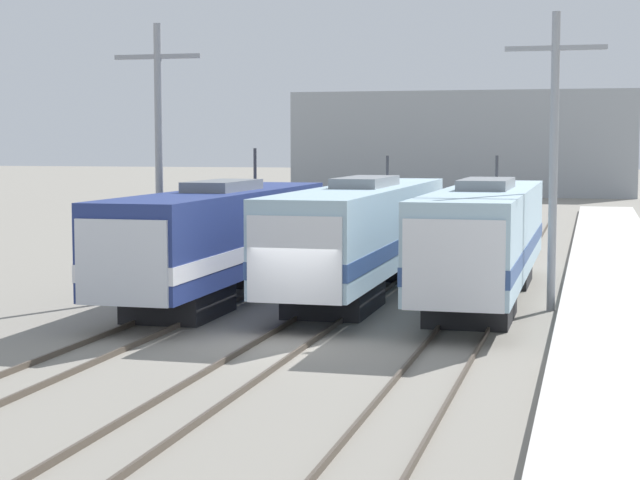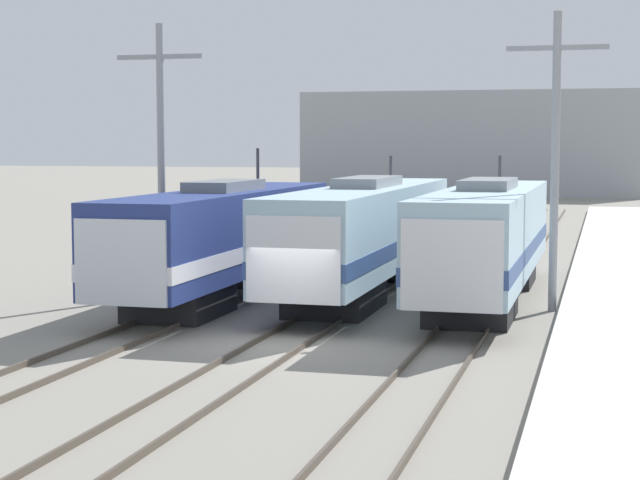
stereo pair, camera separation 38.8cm
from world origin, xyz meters
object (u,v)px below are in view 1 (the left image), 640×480
object	(u,v)px
catenary_tower_left	(159,150)
locomotive_far_right	(485,239)
locomotive_center	(363,234)
catenary_tower_right	(554,151)
locomotive_far_left	(218,239)

from	to	relation	value
catenary_tower_left	locomotive_far_right	bearing A→B (deg)	6.90
locomotive_center	catenary_tower_right	xyz separation A→B (m)	(6.72, -2.39, 3.00)
locomotive_far_left	catenary_tower_right	size ratio (longest dim) A/B	1.74
catenary_tower_left	catenary_tower_right	world-z (taller)	same
locomotive_far_left	catenary_tower_right	xyz separation A→B (m)	(11.17, 0.57, 3.03)
catenary_tower_left	locomotive_far_left	bearing A→B (deg)	-13.51
catenary_tower_left	catenary_tower_right	xyz separation A→B (m)	(13.53, 0.00, 0.00)
locomotive_far_right	catenary_tower_left	xyz separation A→B (m)	(-11.25, -1.36, 2.99)
catenary_tower_left	catenary_tower_right	distance (m)	13.53
locomotive_center	catenary_tower_right	distance (m)	7.74
catenary_tower_right	locomotive_far_left	bearing A→B (deg)	-177.09
catenary_tower_right	locomotive_center	bearing A→B (deg)	160.45
locomotive_center	catenary_tower_right	world-z (taller)	catenary_tower_right
locomotive_far_right	catenary_tower_left	size ratio (longest dim) A/B	1.85
catenary_tower_right	locomotive_far_right	bearing A→B (deg)	149.20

